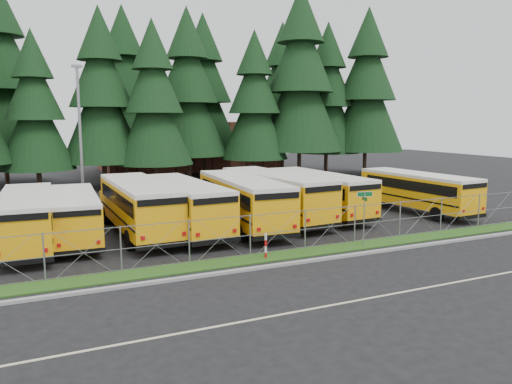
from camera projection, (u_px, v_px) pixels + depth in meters
ground at (312, 242)px, 26.27m from camera, size 120.00×120.00×0.00m
curb at (346, 256)px, 23.48m from camera, size 50.00×0.25×0.12m
grass_verge at (329, 249)px, 24.74m from camera, size 50.00×1.40×0.06m
road_lane_line at (420, 289)px, 19.09m from camera, size 50.00×0.12×0.01m
chainlink_fence at (322, 227)px, 25.23m from camera, size 44.00×0.10×2.00m
brick_building at (191, 146)px, 64.23m from camera, size 22.00×10.00×6.00m
bus_0 at (27, 220)px, 25.14m from camera, size 3.00×10.65×2.76m
bus_1 at (75, 217)px, 26.54m from camera, size 2.82×9.95×2.58m
bus_2 at (138, 208)px, 27.96m from camera, size 2.92×11.55×3.02m
bus_3 at (181, 207)px, 28.54m from camera, size 3.11×11.30×2.94m
bus_4 at (241, 202)px, 29.79m from camera, size 3.40×11.66×3.02m
bus_5 at (272, 197)px, 31.82m from camera, size 3.69×11.83×3.05m
bus_6 at (315, 194)px, 33.31m from camera, size 3.19×11.13×2.89m
bus_east at (414, 193)px, 34.51m from camera, size 3.23×10.67×2.76m
street_sign at (364, 207)px, 25.26m from camera, size 0.83×0.54×2.81m
striped_bollard at (266, 246)px, 23.10m from camera, size 0.11×0.11×1.20m
light_standard at (80, 132)px, 35.11m from camera, size 0.70×0.35×10.14m
conifer_2 at (35, 112)px, 42.64m from camera, size 6.33×6.33×14.00m
conifer_3 at (101, 98)px, 45.43m from camera, size 7.47×7.47×16.53m
conifer_4 at (154, 105)px, 45.39m from camera, size 6.96×6.96×15.39m
conifer_5 at (188, 95)px, 51.52m from camera, size 8.04×8.04×17.79m
conifer_6 at (254, 106)px, 51.58m from camera, size 6.99×6.99×15.46m
conifer_7 at (300, 83)px, 53.16m from camera, size 9.23×9.23×20.40m
conifer_8 at (327, 99)px, 57.07m from camera, size 7.81×7.81×17.26m
conifer_9 at (367, 92)px, 56.60m from camera, size 8.51×8.51×18.82m
conifer_10 at (0, 80)px, 48.38m from camera, size 9.20×9.20×20.36m
conifer_11 at (124, 93)px, 53.88m from camera, size 8.36×8.36×18.48m
conifer_12 at (204, 95)px, 57.38m from camera, size 8.29×8.29×18.34m
conifer_13 at (282, 98)px, 60.48m from camera, size 8.11×8.11×17.93m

